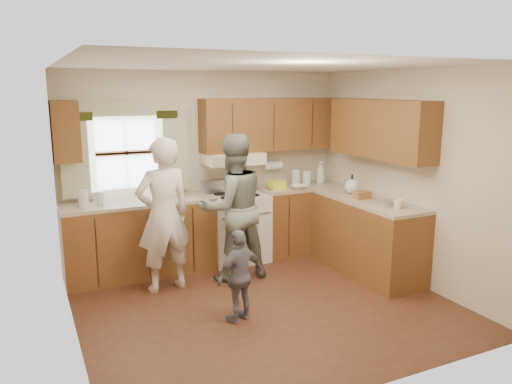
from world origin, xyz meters
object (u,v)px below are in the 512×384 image
woman_right (233,208)px  woman_left (164,215)px  child (240,276)px  stove (236,226)px

woman_right → woman_left: bearing=-2.5°
child → woman_left: bearing=-84.0°
woman_left → child: 1.26m
stove → woman_left: (-1.14, -0.59, 0.41)m
stove → woman_right: woman_right is taller
woman_left → woman_right: size_ratio=1.00×
child → stove: bearing=-128.8°
woman_left → child: size_ratio=1.87×
woman_left → child: woman_left is taller
woman_right → child: (-0.39, -1.10, -0.41)m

